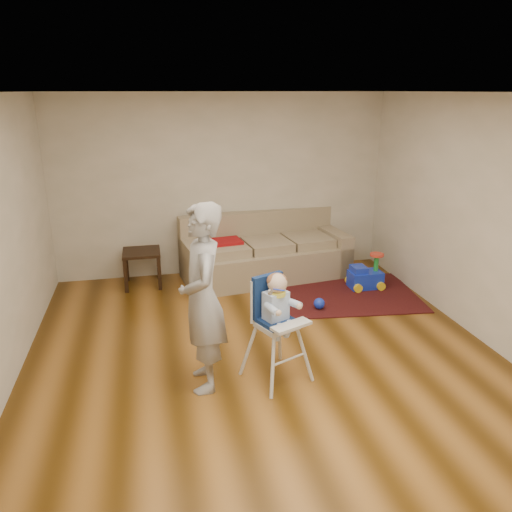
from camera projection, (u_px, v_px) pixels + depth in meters
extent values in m
plane|color=#462B09|center=(264.00, 355.00, 5.38)|extent=(5.50, 5.50, 0.00)
cube|color=beige|center=(223.00, 186.00, 7.50)|extent=(5.00, 0.04, 2.70)
cube|color=beige|center=(487.00, 222.00, 5.46)|extent=(0.04, 5.50, 2.70)
cube|color=white|center=(265.00, 92.00, 4.52)|extent=(5.00, 5.50, 0.04)
cube|color=#9E1115|center=(222.00, 242.00, 7.24)|extent=(0.60, 0.43, 0.04)
cube|color=black|center=(345.00, 294.00, 6.97)|extent=(2.07, 1.64, 0.02)
sphere|color=blue|center=(319.00, 303.00, 6.47)|extent=(0.15, 0.15, 0.15)
cylinder|color=blue|center=(274.00, 290.00, 4.55)|extent=(0.06, 0.11, 0.01)
imported|color=#949496|center=(203.00, 299.00, 4.58)|extent=(0.44, 0.66, 1.80)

